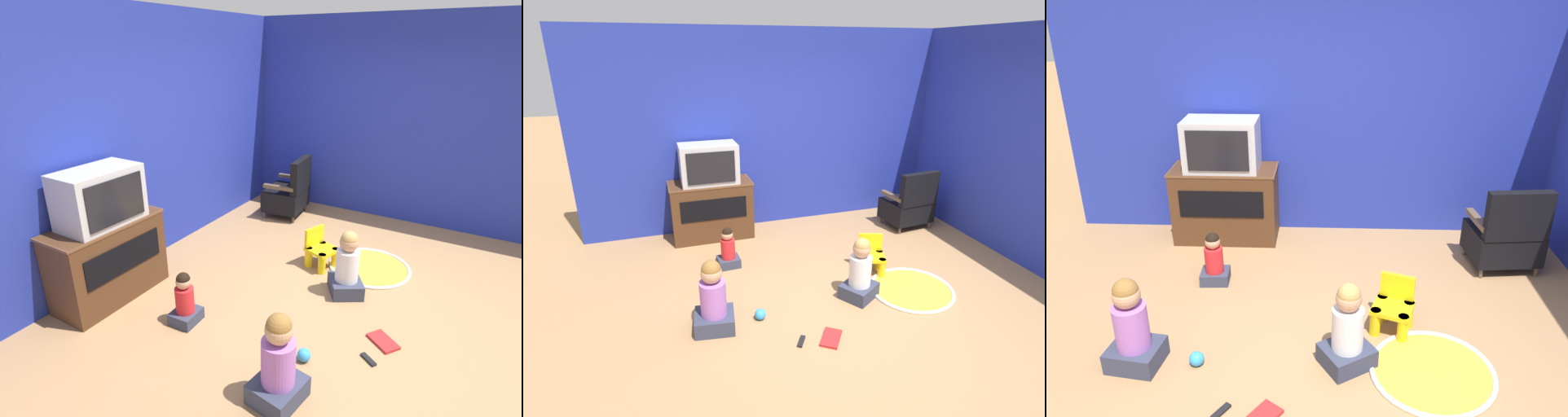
# 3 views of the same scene
# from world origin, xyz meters

# --- Properties ---
(ground_plane) EXTENTS (30.00, 30.00, 0.00)m
(ground_plane) POSITION_xyz_m (0.00, 0.00, 0.00)
(ground_plane) COLOR #9E754C
(wall_back) EXTENTS (5.27, 0.12, 2.75)m
(wall_back) POSITION_xyz_m (-0.36, 2.18, 1.38)
(wall_back) COLOR #23339E
(wall_back) RESTS_ON ground_plane
(tv_cabinet) EXTENTS (1.10, 0.50, 0.80)m
(tv_cabinet) POSITION_xyz_m (-1.29, 1.85, 0.41)
(tv_cabinet) COLOR #4C2D19
(tv_cabinet) RESTS_ON ground_plane
(television) EXTENTS (0.74, 0.45, 0.52)m
(television) POSITION_xyz_m (-1.29, 1.84, 1.06)
(television) COLOR #B7B7BC
(television) RESTS_ON tv_cabinet
(black_armchair) EXTENTS (0.68, 0.60, 0.87)m
(black_armchair) POSITION_xyz_m (1.51, 1.31, 0.34)
(black_armchair) COLOR brown
(black_armchair) RESTS_ON ground_plane
(yellow_kid_chair) EXTENTS (0.39, 0.38, 0.44)m
(yellow_kid_chair) POSITION_xyz_m (0.33, 0.30, 0.18)
(yellow_kid_chair) COLOR yellow
(yellow_kid_chair) RESTS_ON ground_plane
(play_mat) EXTENTS (0.91, 0.91, 0.04)m
(play_mat) POSITION_xyz_m (0.57, -0.21, 0.01)
(play_mat) COLOR gold
(play_mat) RESTS_ON ground_plane
(child_watching_left) EXTENTS (0.41, 0.37, 0.72)m
(child_watching_left) POSITION_xyz_m (-1.58, -0.20, 0.31)
(child_watching_left) COLOR #33384C
(child_watching_left) RESTS_ON ground_plane
(child_watching_center) EXTENTS (0.27, 0.24, 0.51)m
(child_watching_center) POSITION_xyz_m (-1.24, 0.94, 0.22)
(child_watching_center) COLOR #33384C
(child_watching_center) RESTS_ON ground_plane
(child_watching_right) EXTENTS (0.46, 0.44, 0.68)m
(child_watching_right) POSITION_xyz_m (-0.05, -0.14, 0.30)
(child_watching_right) COLOR #33384C
(child_watching_right) RESTS_ON ground_plane
(toy_ball) EXTENTS (0.11, 0.11, 0.11)m
(toy_ball) POSITION_xyz_m (-1.14, -0.20, 0.05)
(toy_ball) COLOR #3399E5
(toy_ball) RESTS_ON ground_plane
(remote_control) EXTENTS (0.12, 0.15, 0.02)m
(remote_control) POSITION_xyz_m (-0.88, -0.64, 0.01)
(remote_control) COLOR black
(remote_control) RESTS_ON ground_plane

